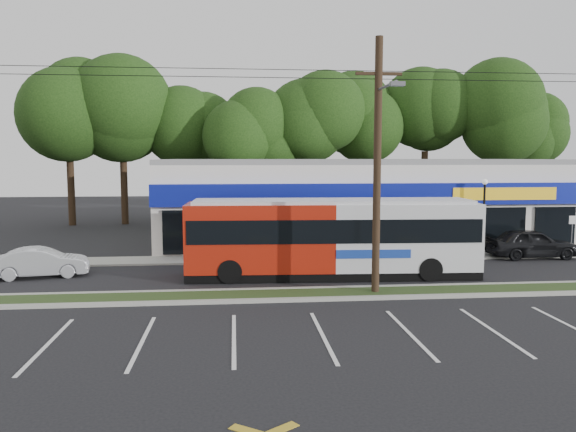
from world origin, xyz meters
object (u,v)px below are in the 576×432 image
at_px(car_dark, 531,243).
at_px(pedestrian_b, 428,241).
at_px(pedestrian_a, 407,245).
at_px(sign_post, 572,228).
at_px(car_silver, 41,262).
at_px(lamp_post, 484,208).
at_px(utility_pole, 374,157).
at_px(metrobus, 332,236).

relative_size(car_dark, pedestrian_b, 2.50).
relative_size(car_dark, pedestrian_a, 2.47).
height_order(sign_post, pedestrian_b, sign_post).
xyz_separation_m(car_silver, pedestrian_b, (19.08, 2.85, 0.27)).
relative_size(sign_post, car_silver, 0.54).
distance_m(lamp_post, pedestrian_b, 3.68).
relative_size(lamp_post, pedestrian_b, 2.25).
height_order(utility_pole, pedestrian_b, utility_pole).
bearing_deg(metrobus, sign_post, 18.47).
distance_m(metrobus, pedestrian_b, 7.17).
xyz_separation_m(lamp_post, car_dark, (2.42, -0.65, -1.87)).
xyz_separation_m(utility_pole, lamp_post, (8.17, 7.87, -2.74)).
xyz_separation_m(utility_pole, car_dark, (10.59, 7.22, -4.61)).
relative_size(utility_pole, sign_post, 22.47).
relative_size(car_silver, pedestrian_b, 2.17).
height_order(utility_pole, sign_post, utility_pole).
relative_size(sign_post, metrobus, 0.17).
distance_m(utility_pole, pedestrian_b, 10.06).
height_order(utility_pole, lamp_post, utility_pole).
xyz_separation_m(lamp_post, pedestrian_b, (-3.23, -0.33, -1.73)).
distance_m(utility_pole, lamp_post, 11.67).
bearing_deg(utility_pole, metrobus, 105.06).
relative_size(utility_pole, car_silver, 12.21).
bearing_deg(pedestrian_a, car_silver, -4.75).
height_order(car_silver, pedestrian_a, pedestrian_a).
xyz_separation_m(metrobus, pedestrian_a, (4.37, 2.80, -0.92)).
distance_m(car_silver, pedestrian_a, 17.63).
height_order(utility_pole, car_dark, utility_pole).
bearing_deg(pedestrian_b, metrobus, 66.34).
xyz_separation_m(metrobus, car_dark, (11.55, 3.65, -1.07)).
distance_m(car_dark, car_silver, 24.86).
height_order(utility_pole, pedestrian_a, utility_pole).
height_order(lamp_post, sign_post, lamp_post).
distance_m(sign_post, car_silver, 27.48).
distance_m(lamp_post, metrobus, 10.12).
bearing_deg(pedestrian_b, car_dark, -150.85).
distance_m(metrobus, car_silver, 13.28).
bearing_deg(lamp_post, sign_post, -2.58).
xyz_separation_m(sign_post, pedestrian_a, (-9.76, -1.28, -0.60)).
bearing_deg(utility_pole, car_dark, 34.29).
height_order(car_dark, car_silver, car_dark).
xyz_separation_m(sign_post, car_silver, (-27.31, -2.96, -0.88)).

